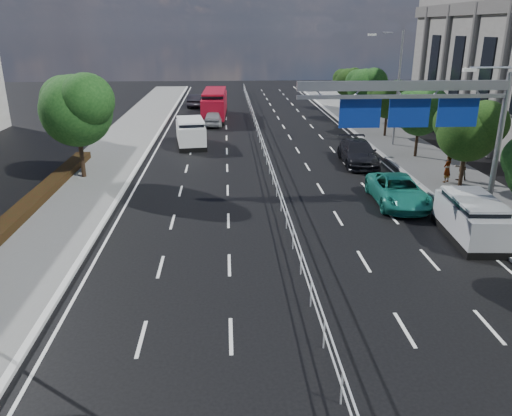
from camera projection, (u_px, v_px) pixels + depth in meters
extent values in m
plane|color=black|center=(319.00, 333.00, 15.91)|extent=(160.00, 160.00, 0.00)
cube|color=silver|center=(30.00, 341.00, 15.37)|extent=(0.25, 140.00, 0.15)
cube|color=silver|center=(265.00, 145.00, 36.68)|extent=(0.05, 85.00, 0.05)
cube|color=silver|center=(265.00, 151.00, 36.83)|extent=(0.05, 85.00, 0.05)
cylinder|color=gray|center=(498.00, 147.00, 24.66)|extent=(0.28, 0.28, 7.20)
cube|color=gray|center=(405.00, 86.00, 23.35)|extent=(10.20, 0.25, 0.45)
cube|color=gray|center=(404.00, 96.00, 23.52)|extent=(10.20, 0.18, 0.18)
cylinder|color=gray|center=(491.00, 68.00, 23.31)|extent=(2.00, 0.10, 0.10)
cube|color=silver|center=(469.00, 70.00, 23.28)|extent=(0.60, 0.25, 0.15)
cube|color=navy|center=(458.00, 112.00, 24.12)|extent=(2.00, 0.08, 1.40)
cube|color=white|center=(457.00, 112.00, 24.17)|extent=(1.80, 0.02, 1.20)
cube|color=navy|center=(409.00, 113.00, 23.99)|extent=(2.00, 0.08, 1.40)
cube|color=white|center=(409.00, 113.00, 24.04)|extent=(1.80, 0.02, 1.20)
cube|color=navy|center=(360.00, 113.00, 23.85)|extent=(2.00, 0.08, 1.40)
cube|color=white|center=(360.00, 113.00, 23.90)|extent=(1.80, 0.02, 1.20)
cylinder|color=gray|center=(398.00, 90.00, 39.38)|extent=(0.16, 0.16, 9.00)
cylinder|color=gray|center=(388.00, 33.00, 37.84)|extent=(0.10, 2.40, 0.10)
cube|color=silver|center=(372.00, 35.00, 37.82)|extent=(0.60, 0.25, 0.15)
cylinder|color=black|center=(81.00, 152.00, 31.52)|extent=(0.28, 0.28, 3.50)
sphere|color=#123611|center=(76.00, 111.00, 30.64)|extent=(4.40, 4.40, 4.40)
sphere|color=#123611|center=(87.00, 101.00, 29.83)|extent=(3.30, 3.30, 3.30)
sphere|color=#123611|center=(66.00, 100.00, 31.02)|extent=(3.08, 3.08, 3.08)
cylinder|color=black|center=(463.00, 166.00, 29.67)|extent=(0.22, 0.22, 2.80)
sphere|color=black|center=(468.00, 132.00, 28.96)|extent=(3.50, 3.50, 3.50)
sphere|color=black|center=(485.00, 123.00, 28.32)|extent=(2.62, 2.62, 2.62)
sphere|color=black|center=(454.00, 122.00, 29.26)|extent=(2.45, 2.45, 2.45)
cylinder|color=black|center=(417.00, 140.00, 36.72)|extent=(0.22, 0.22, 2.70)
sphere|color=#123611|center=(420.00, 113.00, 36.04)|extent=(3.30, 3.30, 3.30)
sphere|color=#123611|center=(432.00, 106.00, 35.43)|extent=(2.48, 2.48, 2.47)
sphere|color=#123611|center=(410.00, 106.00, 36.32)|extent=(2.31, 2.31, 2.31)
cylinder|color=black|center=(386.00, 122.00, 43.77)|extent=(0.21, 0.21, 2.65)
sphere|color=black|center=(388.00, 100.00, 43.10)|extent=(3.20, 3.20, 3.20)
sphere|color=black|center=(397.00, 94.00, 42.50)|extent=(2.40, 2.40, 2.40)
sphere|color=black|center=(380.00, 94.00, 43.37)|extent=(2.24, 2.24, 2.24)
cylinder|color=black|center=(363.00, 108.00, 50.77)|extent=(0.23, 0.23, 2.85)
sphere|color=#123611|center=(365.00, 87.00, 50.05)|extent=(3.60, 3.60, 3.60)
sphere|color=#123611|center=(374.00, 82.00, 49.39)|extent=(2.70, 2.70, 2.70)
sphere|color=#123611|center=(358.00, 82.00, 50.37)|extent=(2.52, 2.52, 2.52)
cylinder|color=black|center=(346.00, 99.00, 57.85)|extent=(0.21, 0.21, 2.60)
sphere|color=black|center=(347.00, 82.00, 57.19)|extent=(3.10, 3.10, 3.10)
sphere|color=black|center=(354.00, 78.00, 56.61)|extent=(2.32, 2.33, 2.32)
sphere|color=black|center=(342.00, 78.00, 57.46)|extent=(2.17, 2.17, 2.17)
cube|color=black|center=(191.00, 143.00, 41.01)|extent=(2.81, 5.27, 0.36)
cube|color=white|center=(191.00, 133.00, 40.72)|extent=(2.76, 5.17, 1.49)
cube|color=black|center=(190.00, 124.00, 40.46)|extent=(2.41, 3.78, 0.66)
cube|color=white|center=(190.00, 120.00, 40.35)|extent=(2.53, 4.08, 0.13)
cylinder|color=black|center=(181.00, 146.00, 39.29)|extent=(0.41, 0.77, 0.74)
cylinder|color=black|center=(204.00, 145.00, 39.61)|extent=(0.41, 0.77, 0.74)
cylinder|color=black|center=(179.00, 138.00, 42.29)|extent=(0.41, 0.77, 0.74)
cylinder|color=black|center=(200.00, 137.00, 42.61)|extent=(0.41, 0.77, 0.74)
cube|color=black|center=(215.00, 117.00, 53.52)|extent=(2.67, 9.90, 0.29)
cube|color=maroon|center=(215.00, 105.00, 53.09)|extent=(2.62, 9.71, 2.00)
cube|color=black|center=(215.00, 95.00, 52.75)|extent=(2.34, 7.01, 0.88)
cube|color=maroon|center=(214.00, 91.00, 52.60)|extent=(2.45, 7.59, 0.18)
cylinder|color=black|center=(204.00, 120.00, 50.46)|extent=(0.28, 0.61, 0.61)
cylinder|color=black|center=(223.00, 120.00, 50.51)|extent=(0.28, 0.61, 0.61)
cylinder|color=black|center=(208.00, 111.00, 56.43)|extent=(0.28, 0.61, 0.61)
cylinder|color=black|center=(225.00, 110.00, 56.48)|extent=(0.28, 0.61, 0.61)
imported|color=#94969B|center=(214.00, 118.00, 49.24)|extent=(2.03, 4.50, 1.50)
imported|color=black|center=(195.00, 100.00, 61.03)|extent=(1.62, 4.56, 1.50)
cube|color=black|center=(469.00, 235.00, 23.01)|extent=(2.35, 4.86, 0.32)
cube|color=#AAACB1|center=(472.00, 219.00, 22.74)|extent=(2.30, 4.77, 1.34)
cube|color=black|center=(474.00, 205.00, 22.51)|extent=(2.05, 3.46, 0.59)
cube|color=#AAACB1|center=(475.00, 199.00, 22.41)|extent=(2.15, 3.75, 0.12)
cylinder|color=black|center=(464.00, 245.00, 21.52)|extent=(0.33, 0.68, 0.67)
cylinder|color=black|center=(503.00, 245.00, 21.50)|extent=(0.33, 0.68, 0.67)
cylinder|color=black|center=(441.00, 219.00, 24.40)|extent=(0.33, 0.68, 0.67)
cylinder|color=black|center=(475.00, 219.00, 24.38)|extent=(0.33, 0.68, 0.67)
imported|color=#1B7A6A|center=(398.00, 191.00, 27.27)|extent=(2.77, 5.61, 1.53)
imported|color=black|center=(358.00, 153.00, 35.31)|extent=(2.56, 5.75, 1.64)
imported|color=gray|center=(447.00, 169.00, 30.63)|extent=(0.73, 0.67, 1.67)
imported|color=gray|center=(461.00, 167.00, 31.07)|extent=(0.85, 0.68, 1.70)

